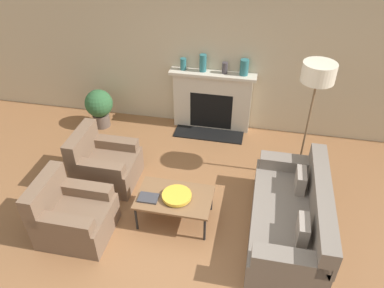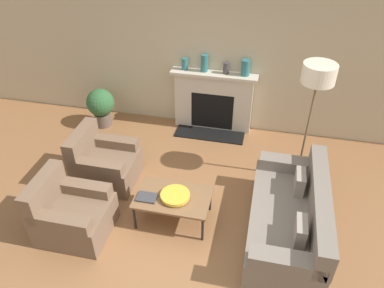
{
  "view_description": "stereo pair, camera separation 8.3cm",
  "coord_description": "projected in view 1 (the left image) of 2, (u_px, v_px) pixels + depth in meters",
  "views": [
    {
      "loc": [
        0.83,
        -3.16,
        3.81
      ],
      "look_at": [
        -0.1,
        1.36,
        0.45
      ],
      "focal_mm": 35.0,
      "sensor_mm": 36.0,
      "label": 1
    },
    {
      "loc": [
        0.91,
        -3.14,
        3.81
      ],
      "look_at": [
        -0.1,
        1.36,
        0.45
      ],
      "focal_mm": 35.0,
      "sensor_mm": 36.0,
      "label": 2
    }
  ],
  "objects": [
    {
      "name": "bowl",
      "position": [
        177.0,
        196.0,
        4.8
      ],
      "size": [
        0.38,
        0.38,
        0.06
      ],
      "color": "gold",
      "rests_on": "coffee_table"
    },
    {
      "name": "coffee_table",
      "position": [
        175.0,
        198.0,
        4.86
      ],
      "size": [
        0.98,
        0.62,
        0.41
      ],
      "color": "brown",
      "rests_on": "ground_plane"
    },
    {
      "name": "fireplace",
      "position": [
        212.0,
        101.0,
        6.61
      ],
      "size": [
        1.48,
        0.59,
        1.09
      ],
      "color": "beige",
      "rests_on": "ground_plane"
    },
    {
      "name": "mantel_vase_center_left",
      "position": [
        203.0,
        63.0,
        6.23
      ],
      "size": [
        0.12,
        0.12,
        0.29
      ],
      "color": "#28666B",
      "rests_on": "fireplace"
    },
    {
      "name": "armchair_far",
      "position": [
        104.0,
        164.0,
        5.55
      ],
      "size": [
        0.87,
        0.78,
        0.83
      ],
      "rotation": [
        0.0,
        0.0,
        1.57
      ],
      "color": "brown",
      "rests_on": "ground_plane"
    },
    {
      "name": "mantel_vase_center_right",
      "position": [
        225.0,
        68.0,
        6.2
      ],
      "size": [
        0.1,
        0.1,
        0.19
      ],
      "color": "#3D383D",
      "rests_on": "fireplace"
    },
    {
      "name": "mantel_vase_right",
      "position": [
        244.0,
        67.0,
        6.13
      ],
      "size": [
        0.14,
        0.14,
        0.27
      ],
      "color": "#28666B",
      "rests_on": "fireplace"
    },
    {
      "name": "armchair_near",
      "position": [
        72.0,
        215.0,
        4.72
      ],
      "size": [
        0.87,
        0.78,
        0.83
      ],
      "rotation": [
        0.0,
        0.0,
        1.57
      ],
      "color": "brown",
      "rests_on": "ground_plane"
    },
    {
      "name": "potted_plant",
      "position": [
        99.0,
        106.0,
        6.7
      ],
      "size": [
        0.49,
        0.49,
        0.72
      ],
      "color": "brown",
      "rests_on": "ground_plane"
    },
    {
      "name": "book",
      "position": [
        148.0,
        198.0,
        4.8
      ],
      "size": [
        0.26,
        0.19,
        0.02
      ],
      "rotation": [
        0.0,
        0.0,
        0.02
      ],
      "color": "#38383D",
      "rests_on": "coffee_table"
    },
    {
      "name": "ground_plane",
      "position": [
        178.0,
        233.0,
        4.88
      ],
      "size": [
        18.0,
        18.0,
        0.0
      ],
      "primitive_type": "plane",
      "color": "brown"
    },
    {
      "name": "mantel_vase_left",
      "position": [
        183.0,
        64.0,
        6.31
      ],
      "size": [
        0.1,
        0.1,
        0.2
      ],
      "color": "#28666B",
      "rests_on": "fireplace"
    },
    {
      "name": "wall_back",
      "position": [
        214.0,
        49.0,
        6.18
      ],
      "size": [
        18.0,
        0.06,
        2.9
      ],
      "color": "#BCAD8E",
      "rests_on": "ground_plane"
    },
    {
      "name": "couch",
      "position": [
        292.0,
        216.0,
        4.72
      ],
      "size": [
        0.9,
        1.89,
        0.8
      ],
      "rotation": [
        0.0,
        0.0,
        -1.57
      ],
      "color": "slate",
      "rests_on": "ground_plane"
    },
    {
      "name": "floor_lamp",
      "position": [
        316.0,
        84.0,
        4.9
      ],
      "size": [
        0.44,
        0.44,
        1.86
      ],
      "color": "brown",
      "rests_on": "ground_plane"
    }
  ]
}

